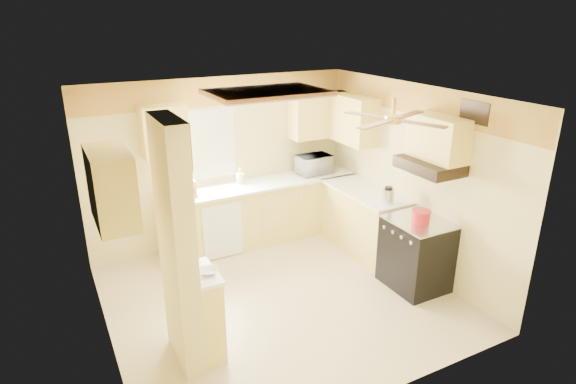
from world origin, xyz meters
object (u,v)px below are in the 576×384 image
microwave (314,164)px  kettle (388,196)px  dutch_oven (421,216)px  stove (416,253)px  bowl (208,271)px

microwave → kettle: 1.60m
microwave → kettle: (0.21, -1.58, -0.04)m
dutch_oven → kettle: (-0.01, 0.63, 0.06)m
dutch_oven → stove: bearing=66.9°
stove → microwave: (-0.23, 2.17, 0.63)m
dutch_oven → microwave: bearing=95.6°
kettle → stove: bearing=-87.8°
stove → microwave: microwave is taller
stove → dutch_oven: (-0.02, -0.04, 0.53)m
microwave → stove: bearing=93.3°
kettle → bowl: bearing=-166.6°
microwave → bowl: bearing=38.7°
bowl → stove: bearing=1.2°
microwave → dutch_oven: 2.22m
dutch_oven → kettle: kettle is taller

